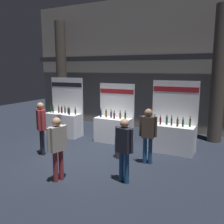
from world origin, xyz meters
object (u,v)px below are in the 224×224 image
exhibitor_booth_1 (113,127)px  visitor_1 (41,124)px  trash_bin (121,147)px  visitor_2 (124,145)px  visitor_3 (57,144)px  exhibitor_booth_0 (64,122)px  exhibitor_booth_2 (172,135)px  visitor_4 (148,131)px

exhibitor_booth_1 → visitor_1: (-1.52, -2.40, 0.49)m
trash_bin → visitor_1: (-2.51, -0.94, 0.71)m
visitor_2 → visitor_3: (-1.57, -0.69, -0.00)m
exhibitor_booth_0 → exhibitor_booth_1: 2.34m
exhibitor_booth_0 → exhibitor_booth_2: 4.68m
exhibitor_booth_1 → trash_bin: size_ratio=3.19×
exhibitor_booth_2 → visitor_3: size_ratio=1.47×
exhibitor_booth_2 → visitor_1: 4.49m
exhibitor_booth_2 → visitor_3: bearing=-120.6°
exhibitor_booth_0 → trash_bin: (3.32, -1.29, -0.26)m
exhibitor_booth_2 → visitor_4: size_ratio=1.45×
exhibitor_booth_0 → exhibitor_booth_1: size_ratio=1.09×
exhibitor_booth_2 → visitor_3: (-2.11, -3.56, 0.40)m
trash_bin → visitor_3: size_ratio=0.43×
exhibitor_booth_0 → visitor_1: size_ratio=1.39×
exhibitor_booth_2 → visitor_2: exhibitor_booth_2 is taller
exhibitor_booth_1 → visitor_1: size_ratio=1.28×
exhibitor_booth_2 → visitor_3: 4.16m
visitor_1 → visitor_3: size_ratio=1.06×
exhibitor_booth_1 → exhibitor_booth_2: (2.35, -0.16, 0.02)m
visitor_2 → visitor_3: 1.71m
visitor_2 → visitor_4: bearing=-79.3°
visitor_4 → exhibitor_booth_0: bearing=-29.4°
visitor_1 → visitor_3: bearing=-1.9°
exhibitor_booth_0 → exhibitor_booth_1: exhibitor_booth_0 is taller
trash_bin → visitor_2: (0.82, -1.58, 0.64)m
visitor_4 → exhibitor_booth_1: bearing=-50.1°
exhibitor_booth_0 → trash_bin: exhibitor_booth_0 is taller
trash_bin → exhibitor_booth_2: bearing=43.5°
exhibitor_booth_1 → visitor_2: size_ratio=1.38×
exhibitor_booth_2 → trash_bin: bearing=-136.5°
trash_bin → visitor_2: visitor_2 is taller
visitor_4 → visitor_3: bearing=40.5°
visitor_3 → exhibitor_booth_0: bearing=52.3°
exhibitor_booth_0 → visitor_1: (0.81, -2.23, 0.46)m
visitor_3 → visitor_4: size_ratio=0.98×
exhibitor_booth_1 → trash_bin: bearing=-55.8°
trash_bin → visitor_3: 2.47m
visitor_3 → visitor_2: bearing=-49.9°
exhibitor_booth_0 → exhibitor_booth_2: bearing=0.1°
exhibitor_booth_0 → visitor_1: bearing=-70.0°
exhibitor_booth_1 → visitor_2: bearing=-59.2°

